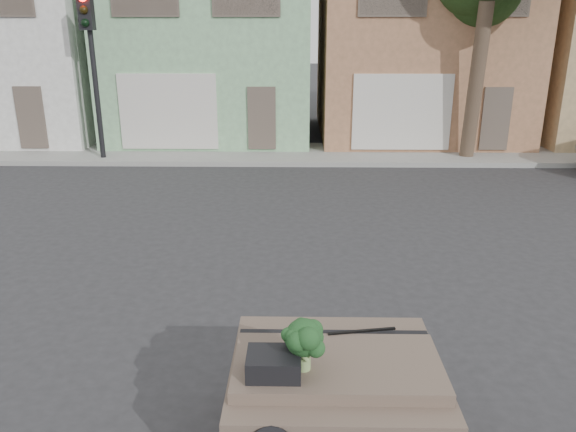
{
  "coord_description": "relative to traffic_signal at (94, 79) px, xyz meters",
  "views": [
    {
      "loc": [
        -0.38,
        -7.63,
        4.05
      ],
      "look_at": [
        -0.52,
        0.5,
        1.3
      ],
      "focal_mm": 35.0,
      "sensor_mm": 36.0,
      "label": 1
    }
  ],
  "objects": [
    {
      "name": "car_dashboard",
      "position": [
        6.5,
        -12.5,
        -1.99
      ],
      "size": [
        2.0,
        1.8,
        1.12
      ],
      "primitive_type": "cube",
      "color": "brown",
      "rests_on": "ground"
    },
    {
      "name": "sidewalk",
      "position": [
        6.5,
        1.0,
        -2.47
      ],
      "size": [
        40.0,
        3.0,
        0.15
      ],
      "primitive_type": "cube",
      "color": "gray",
      "rests_on": "ground"
    },
    {
      "name": "townhouse_mint",
      "position": [
        3.0,
        5.0,
        1.23
      ],
      "size": [
        7.2,
        8.2,
        7.55
      ],
      "primitive_type": "cube",
      "color": "#88BB8A",
      "rests_on": "ground"
    },
    {
      "name": "traffic_signal",
      "position": [
        0.0,
        0.0,
        0.0
      ],
      "size": [
        0.4,
        0.4,
        5.1
      ],
      "primitive_type": "cube",
      "color": "black",
      "rests_on": "ground"
    },
    {
      "name": "broccoli",
      "position": [
        6.19,
        -12.77,
        -1.18
      ],
      "size": [
        0.51,
        0.51,
        0.5
      ],
      "primitive_type": "cube",
      "rotation": [
        0.0,
        0.0,
        4.43
      ],
      "color": "#183A19",
      "rests_on": "car_dashboard"
    },
    {
      "name": "tree_near",
      "position": [
        11.5,
        0.3,
        1.7
      ],
      "size": [
        4.4,
        4.0,
        8.5
      ],
      "primitive_type": "cube",
      "color": "#223B17",
      "rests_on": "ground"
    },
    {
      "name": "ground_plane",
      "position": [
        6.5,
        -9.5,
        -2.55
      ],
      "size": [
        120.0,
        120.0,
        0.0
      ],
      "primitive_type": "plane",
      "color": "#303033",
      "rests_on": "ground"
    },
    {
      "name": "instrument_hump",
      "position": [
        5.92,
        -12.85,
        -1.33
      ],
      "size": [
        0.48,
        0.38,
        0.2
      ],
      "primitive_type": "cube",
      "color": "black",
      "rests_on": "car_dashboard"
    },
    {
      "name": "townhouse_tan",
      "position": [
        10.5,
        5.0,
        1.23
      ],
      "size": [
        7.2,
        8.2,
        7.55
      ],
      "primitive_type": "cube",
      "color": "#A4714F",
      "rests_on": "ground"
    },
    {
      "name": "wiper_arm",
      "position": [
        6.78,
        -12.12,
        -1.42
      ],
      "size": [
        0.69,
        0.15,
        0.02
      ],
      "primitive_type": "cube",
      "rotation": [
        0.0,
        0.0,
        0.17
      ],
      "color": "black",
      "rests_on": "car_dashboard"
    },
    {
      "name": "townhouse_white",
      "position": [
        -4.5,
        5.0,
        1.23
      ],
      "size": [
        7.2,
        8.2,
        7.55
      ],
      "primitive_type": "cube",
      "color": "silver",
      "rests_on": "ground"
    }
  ]
}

